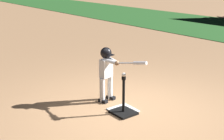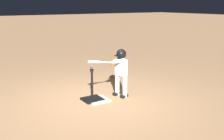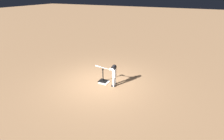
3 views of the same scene
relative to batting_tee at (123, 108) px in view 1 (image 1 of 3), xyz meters
name	(u,v)px [view 1 (image 1 of 3)]	position (x,y,z in m)	size (l,w,h in m)	color
ground_plane	(132,111)	(0.02, 0.18, -0.10)	(90.00, 90.00, 0.00)	#AD7F56
home_plate	(123,110)	(-0.10, 0.07, -0.09)	(0.44, 0.44, 0.02)	white
batting_tee	(123,108)	(0.00, 0.00, 0.00)	(0.41, 0.37, 0.69)	black
batter_child	(108,68)	(-0.63, 0.13, 0.57)	(1.01, 0.39, 1.06)	silver
baseball	(124,75)	(0.00, 0.00, 0.62)	(0.07, 0.07, 0.07)	white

